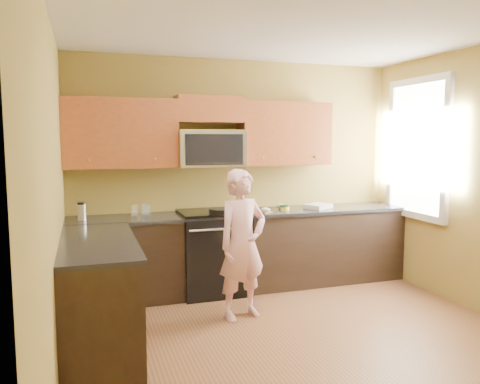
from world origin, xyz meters
name	(u,v)px	position (x,y,z in m)	size (l,w,h in m)	color
floor	(310,347)	(0.00, 0.00, 0.00)	(4.00, 4.00, 0.00)	brown
ceiling	(315,21)	(0.00, 0.00, 2.70)	(4.00, 4.00, 0.00)	white
wall_back	(238,173)	(0.00, 2.00, 1.35)	(4.00, 4.00, 0.00)	olive
wall_left	(52,200)	(-2.00, 0.00, 1.35)	(4.00, 4.00, 0.00)	olive
cabinet_back_run	(245,252)	(0.00, 1.70, 0.44)	(4.00, 0.60, 0.88)	black
cabinet_left_run	(99,295)	(-1.70, 0.60, 0.44)	(0.60, 1.60, 0.88)	black
countertop_back	(246,213)	(0.00, 1.69, 0.90)	(4.00, 0.62, 0.04)	black
countertop_left	(98,242)	(-1.69, 0.60, 0.90)	(0.62, 1.60, 0.04)	black
stove	(213,252)	(-0.40, 1.68, 0.47)	(0.76, 0.65, 0.95)	black
microwave	(210,166)	(-0.40, 1.80, 1.45)	(0.76, 0.40, 0.42)	silver
upper_cab_left	(122,168)	(-1.39, 1.83, 1.45)	(1.22, 0.33, 0.75)	brown
upper_cab_right	(284,165)	(0.54, 1.83, 1.45)	(1.12, 0.33, 0.75)	brown
upper_cab_over_mw	(209,109)	(-0.40, 1.83, 2.10)	(0.76, 0.33, 0.30)	brown
window	(417,149)	(1.98, 1.20, 1.65)	(0.06, 1.06, 1.66)	white
woman	(242,244)	(-0.33, 0.83, 0.74)	(0.54, 0.35, 1.48)	pink
frying_pan	(222,214)	(-0.37, 1.42, 0.95)	(0.29, 0.50, 0.07)	black
butter_tub	(285,211)	(0.46, 1.62, 0.92)	(0.11, 0.11, 0.08)	yellow
toast_slice	(266,212)	(0.19, 1.54, 0.93)	(0.11, 0.11, 0.01)	#B27F47
napkin_a	(266,210)	(0.19, 1.55, 0.95)	(0.11, 0.12, 0.06)	silver
napkin_b	(281,206)	(0.48, 1.76, 0.95)	(0.12, 0.13, 0.07)	silver
dish_towel	(318,206)	(0.93, 1.68, 0.95)	(0.30, 0.24, 0.05)	white
travel_mug	(82,220)	(-1.82, 1.68, 0.92)	(0.09, 0.09, 0.19)	silver
glass_a	(145,209)	(-1.15, 1.84, 0.98)	(0.07, 0.07, 0.12)	silver
glass_b	(147,210)	(-1.13, 1.81, 0.98)	(0.07, 0.07, 0.12)	silver
glass_c	(134,210)	(-1.27, 1.79, 0.98)	(0.07, 0.07, 0.12)	silver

